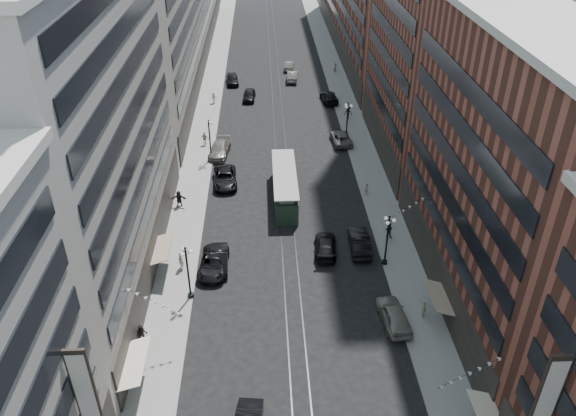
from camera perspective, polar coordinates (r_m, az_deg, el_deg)
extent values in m
plane|color=black|center=(78.64, -0.79, 6.73)|extent=(220.00, 220.00, 0.00)
cube|color=gray|center=(88.14, -8.29, 9.37)|extent=(4.00, 180.00, 0.15)
cube|color=gray|center=(88.69, 6.20, 9.68)|extent=(4.00, 180.00, 0.15)
cube|color=#2D2D33|center=(87.74, -1.49, 9.55)|extent=(0.12, 180.00, 0.02)
cube|color=#2D2D33|center=(87.77, -0.56, 9.57)|extent=(0.12, 180.00, 0.02)
cube|color=gray|center=(50.43, -19.62, 7.05)|extent=(8.00, 36.00, 28.00)
cube|color=brown|center=(48.63, 20.99, 3.16)|extent=(8.00, 30.00, 24.00)
cylinder|color=black|center=(51.91, -9.85, -8.71)|extent=(0.56, 0.56, 0.30)
cylinder|color=black|center=(50.36, -10.11, -6.60)|extent=(0.18, 0.18, 5.20)
sphere|color=black|center=(48.67, -10.42, -4.04)|extent=(0.24, 0.24, 0.24)
sphere|color=white|center=(48.84, -9.85, -4.41)|extent=(0.36, 0.36, 0.36)
sphere|color=white|center=(49.25, -10.58, -4.15)|extent=(0.36, 0.36, 0.36)
sphere|color=white|center=(48.63, -10.68, -4.69)|extent=(0.36, 0.36, 0.36)
cylinder|color=black|center=(74.32, -7.79, 5.07)|extent=(0.56, 0.56, 0.30)
cylinder|color=black|center=(73.24, -7.93, 6.78)|extent=(0.18, 0.18, 5.20)
sphere|color=black|center=(72.09, -8.10, 8.78)|extent=(0.24, 0.24, 0.24)
sphere|color=white|center=(72.21, -7.72, 8.51)|extent=(0.36, 0.36, 0.36)
sphere|color=white|center=(72.63, -8.23, 8.61)|extent=(0.36, 0.36, 0.36)
sphere|color=white|center=(71.92, -8.28, 8.36)|extent=(0.36, 0.36, 0.36)
cylinder|color=black|center=(55.71, 9.77, -5.42)|extent=(0.56, 0.56, 0.30)
cylinder|color=black|center=(54.27, 10.01, -3.37)|extent=(0.18, 0.18, 5.20)
sphere|color=black|center=(52.70, 10.29, -0.90)|extent=(0.24, 0.24, 0.24)
sphere|color=white|center=(53.02, 10.73, -1.25)|extent=(0.36, 0.36, 0.36)
sphere|color=white|center=(53.19, 9.93, -1.04)|extent=(0.36, 0.36, 0.36)
sphere|color=white|center=(52.56, 10.09, -1.50)|extent=(0.36, 0.36, 0.36)
cylinder|color=black|center=(79.30, 5.91, 7.03)|extent=(0.56, 0.56, 0.30)
cylinder|color=black|center=(78.29, 6.01, 8.65)|extent=(0.18, 0.18, 5.20)
sphere|color=black|center=(77.22, 6.13, 10.55)|extent=(0.24, 0.24, 0.24)
sphere|color=white|center=(77.43, 6.45, 10.28)|extent=(0.36, 0.36, 0.36)
sphere|color=white|center=(77.69, 5.91, 10.38)|extent=(0.36, 0.36, 0.36)
sphere|color=white|center=(76.98, 5.99, 10.17)|extent=(0.36, 0.36, 0.36)
cube|color=#203324|center=(64.72, -0.33, 1.99)|extent=(2.46, 11.83, 2.56)
cube|color=gray|center=(63.94, -0.34, 3.21)|extent=(1.58, 10.84, 0.59)
cube|color=gray|center=(63.75, -0.34, 3.52)|extent=(2.66, 12.02, 0.15)
cylinder|color=black|center=(61.45, -0.16, -0.85)|extent=(2.27, 0.69, 0.69)
cylinder|color=black|center=(69.03, -0.49, 3.18)|extent=(2.27, 0.69, 0.69)
imported|color=black|center=(54.46, -7.60, -5.57)|extent=(2.93, 5.75, 1.56)
imported|color=gray|center=(49.23, 10.71, -10.63)|extent=(2.55, 5.34, 1.76)
imported|color=black|center=(47.94, -14.61, -12.32)|extent=(0.99, 0.63, 1.91)
imported|color=beige|center=(50.16, 13.64, -9.99)|extent=(0.65, 1.02, 1.62)
imported|color=black|center=(68.26, -6.41, 3.06)|extent=(3.19, 6.16, 1.66)
imported|color=#69655D|center=(75.27, -6.97, 5.97)|extent=(3.05, 6.05, 1.68)
imported|color=black|center=(100.35, -5.68, 12.91)|extent=(2.49, 5.14, 1.69)
imported|color=black|center=(57.01, 7.28, -3.46)|extent=(2.04, 5.40, 1.76)
imported|color=#656259|center=(78.36, 5.42, 7.10)|extent=(2.87, 5.57, 1.50)
imported|color=black|center=(92.26, 4.20, 11.19)|extent=(2.78, 5.83, 1.64)
imported|color=black|center=(93.04, -3.97, 11.37)|extent=(2.21, 4.83, 1.60)
imported|color=slate|center=(101.38, 0.42, 13.25)|extent=(2.11, 5.12, 1.65)
imported|color=black|center=(64.37, -11.02, 0.95)|extent=(1.78, 0.61, 1.89)
imported|color=#AD9E8F|center=(77.97, -8.45, 7.01)|extent=(1.17, 0.79, 1.83)
imported|color=black|center=(59.03, 10.20, -2.22)|extent=(0.93, 0.75, 1.69)
imported|color=#A29686|center=(66.03, 7.96, 1.95)|extent=(0.67, 0.65, 1.55)
imported|color=black|center=(85.63, 6.12, 9.59)|extent=(1.30, 0.64, 1.94)
imported|color=#66645B|center=(107.07, 0.10, 14.26)|extent=(1.99, 4.60, 1.47)
imported|color=black|center=(54.82, -7.03, -5.21)|extent=(1.88, 4.90, 1.59)
imported|color=black|center=(56.41, 3.83, -3.83)|extent=(2.60, 5.41, 1.52)
imported|color=#ABA68E|center=(92.03, -7.57, 11.06)|extent=(1.18, 0.81, 1.69)
imported|color=#B2A793|center=(54.72, -10.84, -5.26)|extent=(0.79, 0.84, 1.93)
imported|color=beige|center=(105.41, 4.87, 14.04)|extent=(1.02, 0.89, 1.84)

